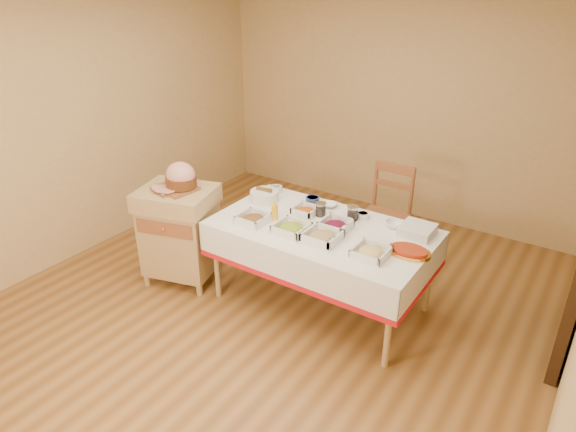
# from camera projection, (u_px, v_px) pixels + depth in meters

# --- Properties ---
(room_shell) EXTENTS (5.00, 5.00, 5.00)m
(room_shell) POSITION_uv_depth(u_px,v_px,m) (271.00, 170.00, 3.95)
(room_shell) COLOR brown
(room_shell) RESTS_ON ground
(dining_table) EXTENTS (1.82, 1.02, 0.76)m
(dining_table) POSITION_uv_depth(u_px,v_px,m) (321.00, 244.00, 4.33)
(dining_table) COLOR tan
(dining_table) RESTS_ON ground
(butcher_cart) EXTENTS (0.78, 0.70, 0.93)m
(butcher_cart) POSITION_uv_depth(u_px,v_px,m) (180.00, 229.00, 4.73)
(butcher_cart) COLOR tan
(butcher_cart) RESTS_ON ground
(dining_chair) EXTENTS (0.45, 0.43, 1.00)m
(dining_chair) POSITION_uv_depth(u_px,v_px,m) (385.00, 214.00, 5.05)
(dining_chair) COLOR brown
(dining_chair) RESTS_ON ground
(ham_on_board) EXTENTS (0.38, 0.37, 0.25)m
(ham_on_board) POSITION_uv_depth(u_px,v_px,m) (180.00, 178.00, 4.51)
(ham_on_board) COLOR brown
(ham_on_board) RESTS_ON butcher_cart
(serving_dish_a) EXTENTS (0.24, 0.24, 0.11)m
(serving_dish_a) POSITION_uv_depth(u_px,v_px,m) (253.00, 219.00, 4.33)
(serving_dish_a) COLOR silver
(serving_dish_a) RESTS_ON dining_table
(serving_dish_b) EXTENTS (0.26, 0.26, 0.11)m
(serving_dish_b) POSITION_uv_depth(u_px,v_px,m) (291.00, 228.00, 4.17)
(serving_dish_b) COLOR silver
(serving_dish_b) RESTS_ON dining_table
(serving_dish_c) EXTENTS (0.27, 0.27, 0.11)m
(serving_dish_c) POSITION_uv_depth(u_px,v_px,m) (322.00, 236.00, 4.04)
(serving_dish_c) COLOR silver
(serving_dish_c) RESTS_ON dining_table
(serving_dish_d) EXTENTS (0.25, 0.25, 0.09)m
(serving_dish_d) POSITION_uv_depth(u_px,v_px,m) (371.00, 252.00, 3.83)
(serving_dish_d) COLOR silver
(serving_dish_d) RESTS_ON dining_table
(serving_dish_e) EXTENTS (0.21, 0.20, 0.10)m
(serving_dish_e) POSITION_uv_depth(u_px,v_px,m) (306.00, 211.00, 4.48)
(serving_dish_e) COLOR silver
(serving_dish_e) RESTS_ON dining_table
(serving_dish_f) EXTENTS (0.25, 0.24, 0.11)m
(serving_dish_f) POSITION_uv_depth(u_px,v_px,m) (335.00, 225.00, 4.22)
(serving_dish_f) COLOR silver
(serving_dish_f) RESTS_ON dining_table
(small_bowl_left) EXTENTS (0.12, 0.12, 0.06)m
(small_bowl_left) POSITION_uv_depth(u_px,v_px,m) (276.00, 189.00, 4.92)
(small_bowl_left) COLOR silver
(small_bowl_left) RESTS_ON dining_table
(small_bowl_mid) EXTENTS (0.13, 0.13, 0.05)m
(small_bowl_mid) POSITION_uv_depth(u_px,v_px,m) (313.00, 199.00, 4.70)
(small_bowl_mid) COLOR navy
(small_bowl_mid) RESTS_ON dining_table
(small_bowl_right) EXTENTS (0.10, 0.10, 0.05)m
(small_bowl_right) POSITION_uv_depth(u_px,v_px,m) (363.00, 215.00, 4.40)
(small_bowl_right) COLOR silver
(small_bowl_right) RESTS_ON dining_table
(bowl_white_imported) EXTENTS (0.15, 0.15, 0.03)m
(bowl_white_imported) POSITION_uv_depth(u_px,v_px,m) (330.00, 205.00, 4.62)
(bowl_white_imported) COLOR silver
(bowl_white_imported) RESTS_ON dining_table
(bowl_small_imported) EXTENTS (0.20, 0.20, 0.05)m
(bowl_small_imported) POSITION_uv_depth(u_px,v_px,m) (395.00, 224.00, 4.26)
(bowl_small_imported) COLOR silver
(bowl_small_imported) RESTS_ON dining_table
(preserve_jar_left) EXTENTS (0.09, 0.09, 0.12)m
(preserve_jar_left) POSITION_uv_depth(u_px,v_px,m) (321.00, 210.00, 4.44)
(preserve_jar_left) COLOR silver
(preserve_jar_left) RESTS_ON dining_table
(preserve_jar_right) EXTENTS (0.10, 0.10, 0.13)m
(preserve_jar_right) POSITION_uv_depth(u_px,v_px,m) (353.00, 214.00, 4.36)
(preserve_jar_right) COLOR silver
(preserve_jar_right) RESTS_ON dining_table
(mustard_bottle) EXTENTS (0.06, 0.06, 0.17)m
(mustard_bottle) POSITION_uv_depth(u_px,v_px,m) (275.00, 211.00, 4.36)
(mustard_bottle) COLOR gold
(mustard_bottle) RESTS_ON dining_table
(bread_basket) EXTENTS (0.26, 0.26, 0.12)m
(bread_basket) POSITION_uv_depth(u_px,v_px,m) (264.00, 196.00, 4.73)
(bread_basket) COLOR white
(bread_basket) RESTS_ON dining_table
(plate_stack) EXTENTS (0.26, 0.26, 0.08)m
(plate_stack) POSITION_uv_depth(u_px,v_px,m) (417.00, 230.00, 4.13)
(plate_stack) COLOR silver
(plate_stack) RESTS_ON dining_table
(brass_platter) EXTENTS (0.33, 0.24, 0.04)m
(brass_platter) POSITION_uv_depth(u_px,v_px,m) (409.00, 251.00, 3.86)
(brass_platter) COLOR gold
(brass_platter) RESTS_ON dining_table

